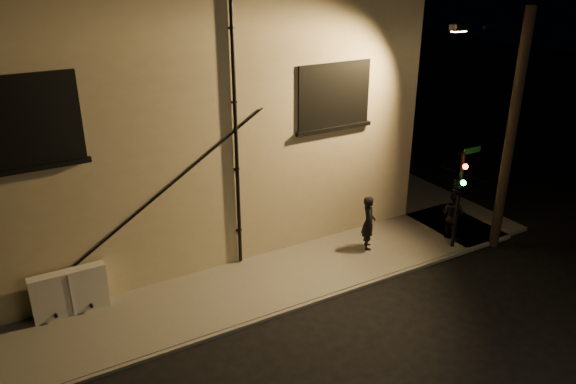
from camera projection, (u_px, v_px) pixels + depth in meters
ground at (341, 293)px, 16.14m from camera, size 90.00×90.00×0.00m
sidewalk at (299, 224)px, 20.18m from camera, size 21.00×16.00×0.12m
building at (134, 93)px, 20.22m from camera, size 16.20×12.23×8.80m
utility_cabinet at (70, 292)px, 14.83m from camera, size 1.93×0.33×1.27m
pedestrian_a at (369, 223)px, 18.09m from camera, size 0.70×0.79×1.81m
pedestrian_b at (453, 214)px, 18.80m from camera, size 0.83×0.95×1.68m
traffic_signal at (458, 185)px, 17.46m from camera, size 1.23×1.97×3.36m
streetlamp_pole at (509, 129)px, 17.28m from camera, size 2.05×1.40×7.69m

